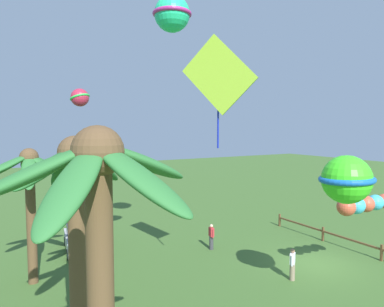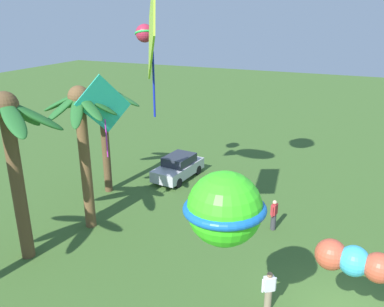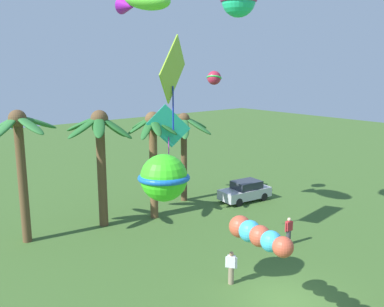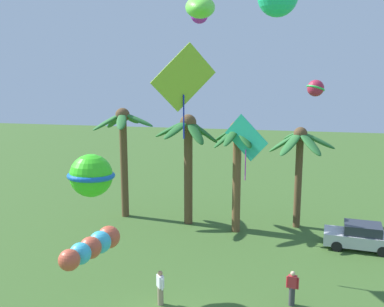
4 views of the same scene
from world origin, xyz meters
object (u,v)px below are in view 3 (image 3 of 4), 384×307
at_px(parked_car_0, 245,191).
at_px(spectator_1, 231,267).
at_px(kite_tube_3, 257,235).
at_px(kite_diamond_1, 173,71).
at_px(kite_ball_6, 164,178).
at_px(kite_ball_0, 214,78).
at_px(palm_tree_1, 100,141).
at_px(palm_tree_3, 153,142).
at_px(kite_diamond_2, 169,127).
at_px(palm_tree_0, 184,134).
at_px(spectator_0, 289,231).
at_px(palm_tree_2, 19,146).
at_px(kite_ball_4, 239,0).
at_px(kite_fish_5, 144,0).

height_order(parked_car_0, spectator_1, spectator_1).
bearing_deg(kite_tube_3, spectator_1, 60.48).
relative_size(kite_diamond_1, kite_ball_6, 1.63).
bearing_deg(kite_ball_6, kite_ball_0, 38.43).
relative_size(palm_tree_1, spectator_1, 4.60).
distance_m(palm_tree_3, kite_tube_3, 13.23).
bearing_deg(kite_diamond_2, kite_ball_0, -0.93).
bearing_deg(palm_tree_0, kite_ball_6, -131.89).
relative_size(spectator_0, kite_tube_3, 0.49).
relative_size(palm_tree_2, kite_ball_6, 2.60).
relative_size(kite_diamond_1, kite_diamond_2, 1.19).
xyz_separation_m(spectator_1, kite_ball_4, (4.53, 4.31, 12.62)).
distance_m(kite_ball_0, kite_tube_3, 15.26).
xyz_separation_m(spectator_0, kite_ball_4, (-1.11, 3.22, 12.62)).
bearing_deg(spectator_0, kite_diamond_1, 148.86).
relative_size(parked_car_0, kite_ball_0, 2.85).
bearing_deg(kite_ball_0, parked_car_0, -8.78).
xyz_separation_m(kite_ball_0, kite_ball_4, (-2.20, -4.28, 4.32)).
height_order(kite_ball_4, kite_fish_5, kite_ball_4).
bearing_deg(spectator_0, parked_car_0, 60.77).
bearing_deg(kite_ball_6, palm_tree_1, 76.67).
bearing_deg(kite_diamond_1, kite_ball_4, -1.68).
distance_m(kite_diamond_2, kite_ball_4, 8.66).
relative_size(palm_tree_3, kite_fish_5, 1.82).
height_order(kite_diamond_2, kite_tube_3, kite_diamond_2).
distance_m(palm_tree_1, kite_ball_4, 11.50).
bearing_deg(kite_ball_0, kite_tube_3, -126.03).
xyz_separation_m(palm_tree_3, parked_car_0, (7.28, -1.41, -4.37)).
height_order(spectator_1, kite_diamond_2, kite_diamond_2).
bearing_deg(kite_diamond_2, kite_diamond_1, -123.84).
height_order(spectator_0, kite_ball_4, kite_ball_4).
bearing_deg(kite_ball_0, spectator_0, -98.26).
bearing_deg(palm_tree_1, palm_tree_2, 173.44).
bearing_deg(spectator_0, palm_tree_3, 111.45).
height_order(spectator_1, kite_fish_5, kite_fish_5).
relative_size(palm_tree_2, palm_tree_3, 1.08).
bearing_deg(kite_tube_3, kite_ball_0, 53.97).
xyz_separation_m(palm_tree_0, kite_ball_4, (-1.62, -6.86, 8.40)).
height_order(palm_tree_2, palm_tree_3, palm_tree_2).
height_order(palm_tree_0, kite_fish_5, kite_fish_5).
xyz_separation_m(palm_tree_0, parked_car_0, (3.44, -3.02, -4.28)).
relative_size(parked_car_0, kite_diamond_2, 1.02).
height_order(palm_tree_1, spectator_1, palm_tree_1).
relative_size(spectator_0, kite_ball_4, 0.73).
relative_size(kite_diamond_1, kite_fish_5, 1.23).
xyz_separation_m(palm_tree_3, kite_diamond_2, (0.61, -0.90, 1.00)).
bearing_deg(palm_tree_3, spectator_1, -103.60).
relative_size(palm_tree_0, kite_diamond_1, 1.38).
bearing_deg(palm_tree_0, parked_car_0, -41.30).
xyz_separation_m(spectator_1, kite_fish_5, (0.38, 7.33, 12.59)).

